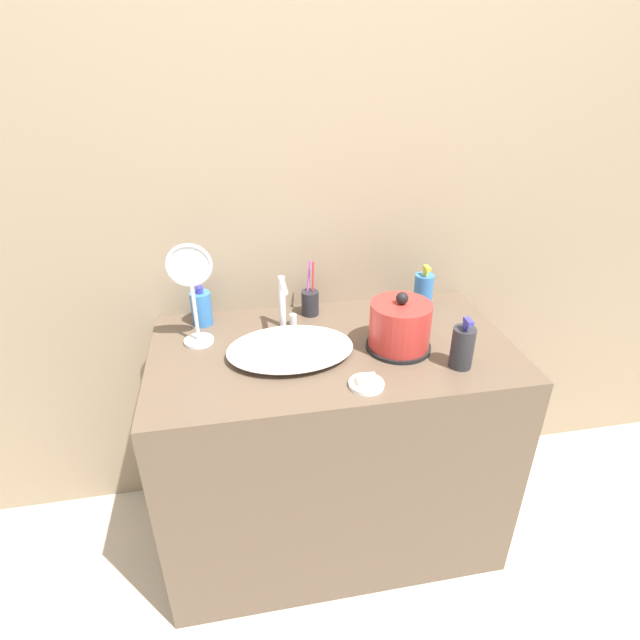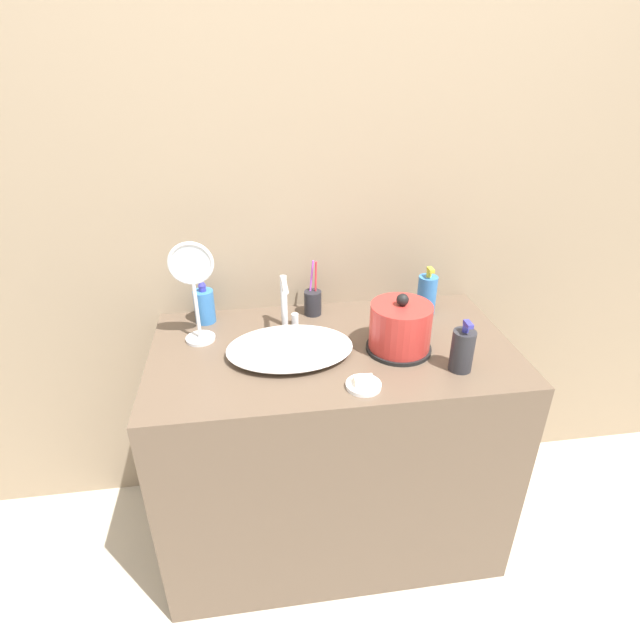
{
  "view_description": "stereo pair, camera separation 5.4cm",
  "coord_description": "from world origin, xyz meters",
  "px_view_note": "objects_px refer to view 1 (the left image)",
  "views": [
    {
      "loc": [
        -0.29,
        -1.01,
        1.63
      ],
      "look_at": [
        -0.04,
        0.31,
        0.91
      ],
      "focal_mm": 28.0,
      "sensor_mm": 36.0,
      "label": 1
    },
    {
      "loc": [
        -0.24,
        -1.02,
        1.63
      ],
      "look_at": [
        -0.04,
        0.31,
        0.91
      ],
      "focal_mm": 28.0,
      "sensor_mm": 36.0,
      "label": 2
    }
  ],
  "objects_px": {
    "lotion_bottle": "(423,293)",
    "vanity_mirror": "(192,287)",
    "mouthwash_bottle": "(462,347)",
    "faucet": "(284,301)",
    "shampoo_bottle": "(201,307)",
    "toothbrush_cup": "(310,302)",
    "electric_kettle": "(400,328)"
  },
  "relations": [
    {
      "from": "lotion_bottle",
      "to": "vanity_mirror",
      "type": "height_order",
      "value": "vanity_mirror"
    },
    {
      "from": "mouthwash_bottle",
      "to": "vanity_mirror",
      "type": "distance_m",
      "value": 0.83
    },
    {
      "from": "faucet",
      "to": "mouthwash_bottle",
      "type": "xyz_separation_m",
      "value": [
        0.48,
        -0.33,
        -0.03
      ]
    },
    {
      "from": "lotion_bottle",
      "to": "vanity_mirror",
      "type": "relative_size",
      "value": 0.52
    },
    {
      "from": "faucet",
      "to": "shampoo_bottle",
      "type": "relative_size",
      "value": 1.14
    },
    {
      "from": "toothbrush_cup",
      "to": "mouthwash_bottle",
      "type": "xyz_separation_m",
      "value": [
        0.38,
        -0.41,
        0.02
      ]
    },
    {
      "from": "vanity_mirror",
      "to": "faucet",
      "type": "bearing_deg",
      "value": 9.38
    },
    {
      "from": "faucet",
      "to": "vanity_mirror",
      "type": "relative_size",
      "value": 0.54
    },
    {
      "from": "faucet",
      "to": "shampoo_bottle",
      "type": "xyz_separation_m",
      "value": [
        -0.27,
        0.08,
        -0.04
      ]
    },
    {
      "from": "electric_kettle",
      "to": "lotion_bottle",
      "type": "xyz_separation_m",
      "value": [
        0.17,
        0.23,
        -0.0
      ]
    },
    {
      "from": "lotion_bottle",
      "to": "mouthwash_bottle",
      "type": "xyz_separation_m",
      "value": [
        -0.02,
        -0.36,
        -0.01
      ]
    },
    {
      "from": "shampoo_bottle",
      "to": "mouthwash_bottle",
      "type": "relative_size",
      "value": 0.98
    },
    {
      "from": "toothbrush_cup",
      "to": "vanity_mirror",
      "type": "relative_size",
      "value": 0.6
    },
    {
      "from": "toothbrush_cup",
      "to": "electric_kettle",
      "type": "bearing_deg",
      "value": -50.13
    },
    {
      "from": "electric_kettle",
      "to": "mouthwash_bottle",
      "type": "xyz_separation_m",
      "value": [
        0.15,
        -0.13,
        -0.01
      ]
    },
    {
      "from": "toothbrush_cup",
      "to": "vanity_mirror",
      "type": "bearing_deg",
      "value": -161.51
    },
    {
      "from": "toothbrush_cup",
      "to": "shampoo_bottle",
      "type": "relative_size",
      "value": 1.26
    },
    {
      "from": "faucet",
      "to": "vanity_mirror",
      "type": "height_order",
      "value": "vanity_mirror"
    },
    {
      "from": "vanity_mirror",
      "to": "mouthwash_bottle",
      "type": "bearing_deg",
      "value": -20.35
    },
    {
      "from": "faucet",
      "to": "lotion_bottle",
      "type": "xyz_separation_m",
      "value": [
        0.5,
        0.03,
        -0.03
      ]
    },
    {
      "from": "electric_kettle",
      "to": "vanity_mirror",
      "type": "bearing_deg",
      "value": 166.28
    },
    {
      "from": "electric_kettle",
      "to": "shampoo_bottle",
      "type": "xyz_separation_m",
      "value": [
        -0.61,
        0.28,
        -0.01
      ]
    },
    {
      "from": "mouthwash_bottle",
      "to": "electric_kettle",
      "type": "bearing_deg",
      "value": 137.89
    },
    {
      "from": "mouthwash_bottle",
      "to": "vanity_mirror",
      "type": "xyz_separation_m",
      "value": [
        -0.76,
        0.28,
        0.13
      ]
    },
    {
      "from": "electric_kettle",
      "to": "toothbrush_cup",
      "type": "distance_m",
      "value": 0.36
    },
    {
      "from": "faucet",
      "to": "toothbrush_cup",
      "type": "bearing_deg",
      "value": 39.19
    },
    {
      "from": "mouthwash_bottle",
      "to": "faucet",
      "type": "bearing_deg",
      "value": 145.46
    },
    {
      "from": "toothbrush_cup",
      "to": "lotion_bottle",
      "type": "height_order",
      "value": "toothbrush_cup"
    },
    {
      "from": "electric_kettle",
      "to": "toothbrush_cup",
      "type": "relative_size",
      "value": 1.01
    },
    {
      "from": "toothbrush_cup",
      "to": "faucet",
      "type": "bearing_deg",
      "value": -140.81
    },
    {
      "from": "shampoo_bottle",
      "to": "mouthwash_bottle",
      "type": "xyz_separation_m",
      "value": [
        0.75,
        -0.41,
        0.0
      ]
    },
    {
      "from": "shampoo_bottle",
      "to": "mouthwash_bottle",
      "type": "bearing_deg",
      "value": -28.5
    }
  ]
}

